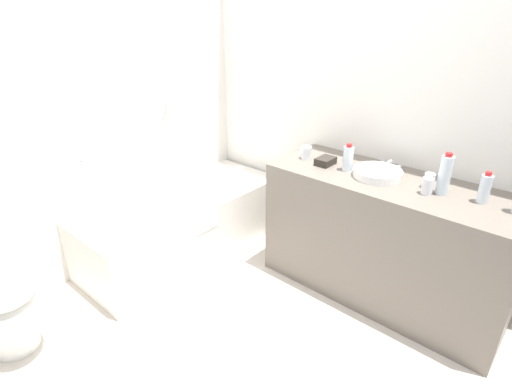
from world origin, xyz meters
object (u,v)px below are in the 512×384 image
object	(u,v)px
water_bottle_3	(445,175)
amenity_basket	(325,161)
bathtub	(183,222)
toilet	(2,299)
sink_faucet	(390,165)
water_bottle_0	(348,158)
drinking_glass_1	(429,181)
drinking_glass_0	(306,153)
drinking_glass_2	(427,186)
water_bottle_2	(485,189)
sink_basin	(377,173)

from	to	relation	value
water_bottle_3	amenity_basket	xyz separation A→B (m)	(-0.04, 0.76, -0.09)
bathtub	water_bottle_3	size ratio (longest dim) A/B	6.62
toilet	water_bottle_3	bearing A→B (deg)	50.40
sink_faucet	amenity_basket	bearing A→B (deg)	119.90
toilet	water_bottle_0	xyz separation A→B (m)	(1.86, -1.10, 0.60)
water_bottle_3	drinking_glass_1	bearing A→B (deg)	68.38
toilet	drinking_glass_0	world-z (taller)	drinking_glass_0
water_bottle_3	sink_faucet	bearing A→B (deg)	66.50
toilet	sink_faucet	bearing A→B (deg)	60.02
bathtub	sink_faucet	xyz separation A→B (m)	(0.73, -1.33, 0.62)
water_bottle_3	bathtub	bearing A→B (deg)	108.02
toilet	drinking_glass_2	xyz separation A→B (m)	(1.83, -1.63, 0.57)
bathtub	amenity_basket	world-z (taller)	bathtub
bathtub	water_bottle_3	xyz separation A→B (m)	(0.56, -1.72, 0.71)
water_bottle_0	water_bottle_2	world-z (taller)	same
water_bottle_3	water_bottle_0	bearing A→B (deg)	93.42
water_bottle_0	drinking_glass_2	xyz separation A→B (m)	(-0.02, -0.53, -0.03)
drinking_glass_0	drinking_glass_2	size ratio (longest dim) A/B	0.90
bathtub	sink_basin	size ratio (longest dim) A/B	5.43
bathtub	sink_basin	xyz separation A→B (m)	(0.55, -1.33, 0.61)
toilet	drinking_glass_0	distance (m)	2.09
water_bottle_2	water_bottle_3	size ratio (longest dim) A/B	0.73
amenity_basket	drinking_glass_1	bearing A→B (deg)	-83.65
toilet	drinking_glass_2	world-z (taller)	drinking_glass_2
toilet	water_bottle_3	xyz separation A→B (m)	(1.89, -1.70, 0.64)
toilet	amenity_basket	world-z (taller)	amenity_basket
sink_faucet	drinking_glass_2	size ratio (longest dim) A/B	1.53
bathtub	toilet	distance (m)	1.33
water_bottle_3	toilet	bearing A→B (deg)	138.09
drinking_glass_2	bathtub	bearing A→B (deg)	106.80
water_bottle_2	water_bottle_3	bearing A→B (deg)	98.42
water_bottle_0	drinking_glass_0	bearing A→B (deg)	89.11
water_bottle_3	sink_basin	bearing A→B (deg)	91.55
sink_basin	drinking_glass_2	size ratio (longest dim) A/B	3.09
water_bottle_3	drinking_glass_2	size ratio (longest dim) A/B	2.53
sink_faucet	water_bottle_3	world-z (taller)	water_bottle_3
drinking_glass_0	amenity_basket	bearing A→B (deg)	-93.37
toilet	drinking_glass_0	size ratio (longest dim) A/B	7.30
toilet	water_bottle_3	size ratio (longest dim) A/B	2.61
amenity_basket	drinking_glass_2	bearing A→B (deg)	-91.59
drinking_glass_2	drinking_glass_1	bearing A→B (deg)	13.89
amenity_basket	drinking_glass_0	bearing A→B (deg)	86.63
drinking_glass_1	drinking_glass_2	size ratio (longest dim) A/B	0.92
sink_faucet	toilet	bearing A→B (deg)	147.71
sink_faucet	water_bottle_3	xyz separation A→B (m)	(-0.17, -0.39, 0.09)
bathtub	drinking_glass_2	size ratio (longest dim) A/B	16.74
sink_faucet	water_bottle_0	distance (m)	0.30
drinking_glass_2	amenity_basket	distance (m)	0.70
water_bottle_2	amenity_basket	distance (m)	0.98
water_bottle_2	drinking_glass_1	distance (m)	0.30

